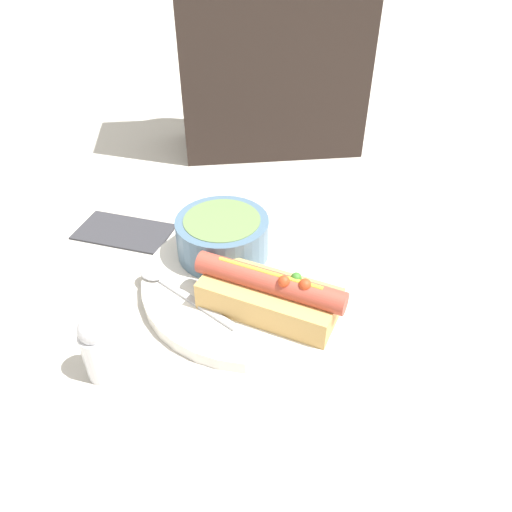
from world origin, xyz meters
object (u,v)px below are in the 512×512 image
Objects in this scene: salt_shaker at (98,347)px; hot_dog at (269,294)px; spoon at (166,282)px; seated_diner at (273,24)px; soup_bowl at (223,235)px.

hot_dog is at bearing 17.80° from salt_shaker.
hot_dog is 1.30× the size of spoon.
seated_diner reaches higher than hot_dog.
hot_dog is 1.40× the size of soup_bowl.
spoon is (-0.07, -0.05, -0.02)m from soup_bowl.
hot_dog is at bearing -158.35° from spoon.
hot_dog is at bearing -68.14° from soup_bowl.
salt_shaker is (-0.18, -0.06, -0.00)m from hot_dog.
hot_dog is 0.13m from spoon.
soup_bowl is 0.39m from seated_diner.
salt_shaker is at bearing -128.38° from soup_bowl.
seated_diner is at bearing 64.54° from salt_shaker.
hot_dog is at bearing -98.19° from seated_diner.
spoon is 0.13m from salt_shaker.
soup_bowl reaches higher than spoon.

